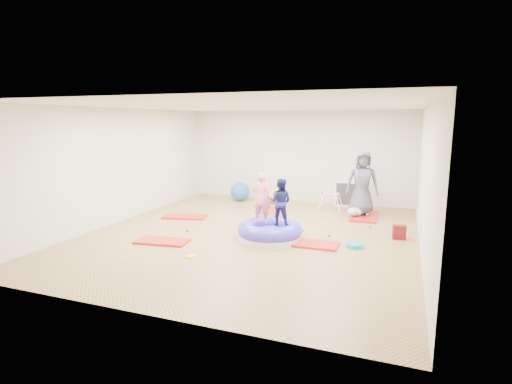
% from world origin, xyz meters
% --- Properties ---
extents(room, '(7.01, 8.01, 2.81)m').
position_xyz_m(room, '(0.00, 0.00, 1.40)').
color(room, '#A2864F').
rests_on(room, ground).
extents(gym_mat_front_left, '(1.14, 0.67, 0.04)m').
position_xyz_m(gym_mat_front_left, '(-1.52, -1.23, 0.02)').
color(gym_mat_front_left, red).
rests_on(gym_mat_front_left, ground).
extents(gym_mat_mid_left, '(1.17, 0.75, 0.05)m').
position_xyz_m(gym_mat_mid_left, '(-2.18, 0.82, 0.02)').
color(gym_mat_mid_left, red).
rests_on(gym_mat_mid_left, ground).
extents(gym_mat_center_back, '(0.89, 1.30, 0.05)m').
position_xyz_m(gym_mat_center_back, '(-0.17, 1.99, 0.02)').
color(gym_mat_center_back, red).
rests_on(gym_mat_center_back, ground).
extents(gym_mat_right, '(1.15, 0.58, 0.05)m').
position_xyz_m(gym_mat_right, '(1.40, -0.34, 0.02)').
color(gym_mat_right, red).
rests_on(gym_mat_right, ground).
extents(gym_mat_rear_right, '(0.68, 1.32, 0.05)m').
position_xyz_m(gym_mat_rear_right, '(2.22, 2.48, 0.03)').
color(gym_mat_rear_right, red).
rests_on(gym_mat_rear_right, ground).
extents(inflatable_cushion, '(1.37, 1.37, 0.43)m').
position_xyz_m(inflatable_cushion, '(0.53, -0.29, 0.17)').
color(inflatable_cushion, silver).
rests_on(inflatable_cushion, ground).
extents(child_pink, '(0.41, 0.28, 1.09)m').
position_xyz_m(child_pink, '(0.32, -0.24, 0.94)').
color(child_pink, pink).
rests_on(child_pink, inflatable_cushion).
extents(child_navy, '(0.49, 0.38, 0.98)m').
position_xyz_m(child_navy, '(0.76, -0.29, 0.89)').
color(child_navy, '#151949').
rests_on(child_navy, inflatable_cushion).
extents(adult_caregiver, '(0.91, 0.67, 1.69)m').
position_xyz_m(adult_caregiver, '(2.12, 2.53, 0.90)').
color(adult_caregiver, '#464656').
rests_on(adult_caregiver, gym_mat_rear_right).
extents(infant, '(0.38, 0.39, 0.22)m').
position_xyz_m(infant, '(1.98, 2.28, 0.17)').
color(infant, '#B6DDF9').
rests_on(infant, gym_mat_rear_right).
extents(ball_pit_balls, '(3.92, 1.90, 0.07)m').
position_xyz_m(ball_pit_balls, '(0.91, 0.65, 0.03)').
color(ball_pit_balls, green).
rests_on(ball_pit_balls, ground).
extents(exercise_ball_blue, '(0.60, 0.60, 0.60)m').
position_xyz_m(exercise_ball_blue, '(-1.69, 3.38, 0.30)').
color(exercise_ball_blue, '#245CB3').
rests_on(exercise_ball_blue, ground).
extents(exercise_ball_orange, '(0.41, 0.41, 0.41)m').
position_xyz_m(exercise_ball_orange, '(-0.63, 3.36, 0.20)').
color(exercise_ball_orange, orange).
rests_on(exercise_ball_orange, ground).
extents(infant_play_gym, '(0.65, 0.62, 0.50)m').
position_xyz_m(infant_play_gym, '(1.25, 2.94, 0.33)').
color(infant_play_gym, white).
rests_on(infant_play_gym, ground).
extents(cube_shelf, '(0.75, 0.37, 0.75)m').
position_xyz_m(cube_shelf, '(1.61, 3.79, 0.37)').
color(cube_shelf, white).
rests_on(cube_shelf, ground).
extents(balance_disc, '(0.35, 0.35, 0.08)m').
position_xyz_m(balance_disc, '(2.28, -0.18, 0.04)').
color(balance_disc, teal).
rests_on(balance_disc, ground).
extents(backpack, '(0.29, 0.21, 0.30)m').
position_xyz_m(backpack, '(3.10, 0.72, 0.15)').
color(backpack, '#A4181E').
rests_on(backpack, ground).
extents(yellow_toy, '(0.18, 0.18, 0.03)m').
position_xyz_m(yellow_toy, '(-0.51, -1.83, 0.01)').
color(yellow_toy, '#F2F815').
rests_on(yellow_toy, ground).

